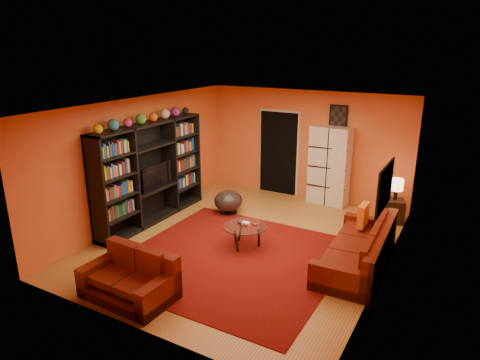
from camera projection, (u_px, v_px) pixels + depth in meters
The scene contains 20 objects.
floor at pixel (246, 242), 8.17m from camera, with size 6.00×6.00×0.00m, color olive.
ceiling at pixel (247, 105), 7.39m from camera, with size 6.00×6.00×0.00m, color white.
wall_back at pixel (306, 145), 10.27m from camera, with size 6.00×6.00×0.00m, color orange.
wall_front at pixel (131, 240), 5.29m from camera, with size 6.00×6.00×0.00m, color orange.
wall_left at pixel (142, 160), 8.95m from camera, with size 6.00×6.00×0.00m, color orange.
wall_right at pixel (388, 201), 6.61m from camera, with size 6.00×6.00×0.00m, color orange.
rug at pixel (232, 258), 7.54m from camera, with size 3.60×3.60×0.01m, color #4F0A09.
doorway at pixel (278, 153), 10.65m from camera, with size 0.95×0.10×2.04m, color black.
wall_art_right at pixel (385, 187), 6.28m from camera, with size 0.03×1.00×0.70m, color black.
wall_art_back at pixel (338, 116), 9.68m from camera, with size 0.42×0.03×0.52m, color black.
entertainment_unit at pixel (151, 173), 8.92m from camera, with size 0.45×3.00×2.10m, color black.
tv at pixel (154, 176), 8.93m from camera, with size 0.12×0.90×0.52m, color black.
sofa at pixel (362, 250), 7.23m from camera, with size 1.04×2.37×0.85m.
loveseat at pixel (132, 278), 6.36m from camera, with size 1.39×0.86×0.85m.
throw_pillow at pixel (363, 215), 7.81m from camera, with size 0.12×0.42×0.42m, color orange.
coffee_table at pixel (245, 228), 7.88m from camera, with size 0.82×0.82×0.41m.
storage_cabinet at pixel (329, 166), 9.91m from camera, with size 0.92×0.41×1.83m, color silver.
bowl_chair at pixel (228, 201), 9.51m from camera, with size 0.63×0.63×0.52m.
side_table at pixel (394, 211), 9.03m from camera, with size 0.40×0.40×0.50m, color black.
table_lamp at pixel (397, 185), 8.86m from camera, with size 0.27×0.27×0.45m.
Camera 1 is at (3.54, -6.54, 3.61)m, focal length 32.00 mm.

